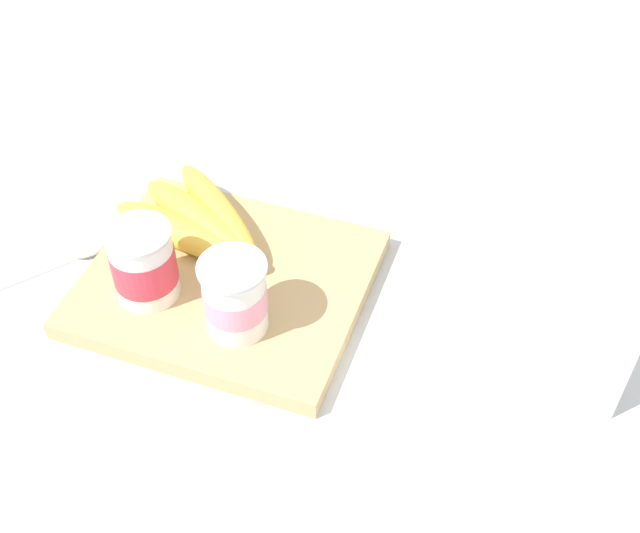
{
  "coord_description": "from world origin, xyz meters",
  "views": [
    {
      "loc": [
        -0.29,
        0.52,
        0.64
      ],
      "look_at": [
        -0.1,
        0.0,
        0.07
      ],
      "focal_mm": 46.21,
      "sensor_mm": 36.0,
      "label": 1
    }
  ],
  "objects_px": {
    "cutting_board": "(227,283)",
    "cereal_box": "(524,297)",
    "spoon": "(64,260)",
    "banana_bunch": "(201,222)",
    "yogurt_cup_front": "(235,297)",
    "yogurt_cup_back": "(144,263)"
  },
  "relations": [
    {
      "from": "cutting_board",
      "to": "spoon",
      "type": "xyz_separation_m",
      "value": [
        0.18,
        0.02,
        -0.01
      ]
    },
    {
      "from": "yogurt_cup_front",
      "to": "spoon",
      "type": "distance_m",
      "value": 0.23
    },
    {
      "from": "yogurt_cup_front",
      "to": "cutting_board",
      "type": "bearing_deg",
      "value": -56.02
    },
    {
      "from": "cereal_box",
      "to": "yogurt_cup_front",
      "type": "height_order",
      "value": "cereal_box"
    },
    {
      "from": "cutting_board",
      "to": "cereal_box",
      "type": "height_order",
      "value": "cereal_box"
    },
    {
      "from": "cereal_box",
      "to": "yogurt_cup_back",
      "type": "xyz_separation_m",
      "value": [
        0.36,
        0.02,
        -0.06
      ]
    },
    {
      "from": "cereal_box",
      "to": "spoon",
      "type": "height_order",
      "value": "cereal_box"
    },
    {
      "from": "yogurt_cup_back",
      "to": "spoon",
      "type": "relative_size",
      "value": 0.73
    },
    {
      "from": "banana_bunch",
      "to": "spoon",
      "type": "relative_size",
      "value": 1.68
    },
    {
      "from": "cutting_board",
      "to": "banana_bunch",
      "type": "distance_m",
      "value": 0.08
    },
    {
      "from": "cereal_box",
      "to": "spoon",
      "type": "xyz_separation_m",
      "value": [
        0.48,
        0.0,
        -0.12
      ]
    },
    {
      "from": "yogurt_cup_back",
      "to": "banana_bunch",
      "type": "distance_m",
      "value": 0.1
    },
    {
      "from": "cutting_board",
      "to": "yogurt_cup_back",
      "type": "distance_m",
      "value": 0.09
    },
    {
      "from": "spoon",
      "to": "cutting_board",
      "type": "bearing_deg",
      "value": -172.88
    },
    {
      "from": "cereal_box",
      "to": "yogurt_cup_front",
      "type": "bearing_deg",
      "value": 171.15
    },
    {
      "from": "banana_bunch",
      "to": "spoon",
      "type": "distance_m",
      "value": 0.16
    },
    {
      "from": "cutting_board",
      "to": "spoon",
      "type": "bearing_deg",
      "value": 7.12
    },
    {
      "from": "yogurt_cup_front",
      "to": "banana_bunch",
      "type": "height_order",
      "value": "yogurt_cup_front"
    },
    {
      "from": "cereal_box",
      "to": "banana_bunch",
      "type": "xyz_separation_m",
      "value": [
        0.35,
        -0.07,
        -0.08
      ]
    },
    {
      "from": "cutting_board",
      "to": "cereal_box",
      "type": "bearing_deg",
      "value": 175.84
    },
    {
      "from": "yogurt_cup_front",
      "to": "spoon",
      "type": "relative_size",
      "value": 0.72
    },
    {
      "from": "cutting_board",
      "to": "cereal_box",
      "type": "distance_m",
      "value": 0.32
    }
  ]
}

